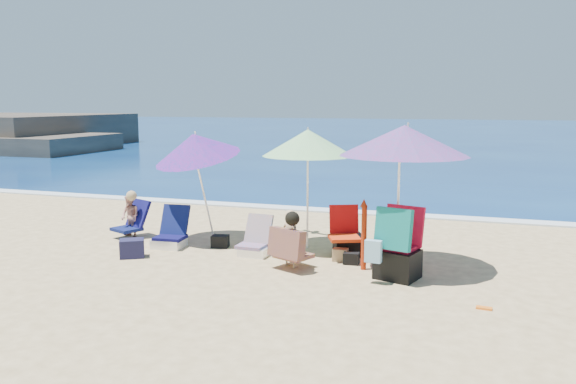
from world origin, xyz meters
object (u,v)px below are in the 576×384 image
(chair_rainbow, at_px, (255,245))
(camp_chair_right, at_px, (397,252))
(umbrella_striped, at_px, (308,143))
(furled_umbrella, at_px, (364,231))
(person_left, at_px, (131,216))
(chair_navy, at_px, (171,236))
(umbrella_turquoise, at_px, (404,141))
(umbrella_blue, at_px, (196,146))
(camp_chair_left, at_px, (347,240))
(person_center, at_px, (290,240))

(chair_rainbow, distance_m, camp_chair_right, 2.61)
(umbrella_striped, bearing_deg, furled_umbrella, -40.87)
(umbrella_striped, relative_size, furled_umbrella, 1.91)
(person_left, bearing_deg, chair_navy, -20.72)
(furled_umbrella, distance_m, camp_chair_right, 0.68)
(umbrella_turquoise, relative_size, umbrella_blue, 1.21)
(person_left, bearing_deg, camp_chair_left, 0.03)
(camp_chair_right, bearing_deg, umbrella_blue, 162.67)
(chair_rainbow, xyz_separation_m, camp_chair_left, (1.54, 0.47, 0.08))
(furled_umbrella, distance_m, camp_chair_left, 0.96)
(umbrella_striped, xyz_separation_m, chair_rainbow, (-0.72, -0.77, -1.74))
(camp_chair_right, bearing_deg, chair_rainbow, 166.36)
(umbrella_blue, relative_size, chair_rainbow, 3.29)
(furled_umbrella, bearing_deg, umbrella_striped, 139.13)
(umbrella_striped, bearing_deg, person_center, -85.48)
(umbrella_turquoise, relative_size, person_center, 2.83)
(umbrella_blue, relative_size, camp_chair_right, 1.97)
(person_center, bearing_deg, person_left, 163.68)
(umbrella_blue, xyz_separation_m, camp_chair_right, (3.97, -1.24, -1.42))
(umbrella_striped, bearing_deg, camp_chair_right, -37.52)
(umbrella_striped, distance_m, camp_chair_left, 1.87)
(umbrella_turquoise, distance_m, chair_rainbow, 3.14)
(chair_navy, relative_size, person_left, 0.79)
(chair_rainbow, xyz_separation_m, person_center, (0.83, -0.60, 0.28))
(umbrella_striped, distance_m, person_center, 2.01)
(umbrella_turquoise, height_order, chair_navy, umbrella_turquoise)
(umbrella_turquoise, relative_size, chair_navy, 3.62)
(camp_chair_left, bearing_deg, furled_umbrella, -60.63)
(umbrella_blue, relative_size, furled_umbrella, 1.94)
(chair_rainbow, height_order, person_center, person_center)
(umbrella_turquoise, xyz_separation_m, umbrella_striped, (-1.80, 0.80, -0.13))
(umbrella_turquoise, bearing_deg, camp_chair_right, -88.89)
(umbrella_blue, height_order, person_center, umbrella_blue)
(umbrella_turquoise, xyz_separation_m, chair_navy, (-4.21, 0.06, -1.85))
(camp_chair_left, xyz_separation_m, camp_chair_right, (1.00, -1.08, 0.14))
(umbrella_turquoise, height_order, person_left, umbrella_turquoise)
(umbrella_blue, height_order, person_left, umbrella_blue)
(furled_umbrella, bearing_deg, chair_navy, 174.61)
(chair_rainbow, distance_m, person_left, 2.86)
(chair_navy, bearing_deg, camp_chair_left, 7.53)
(umbrella_turquoise, xyz_separation_m, person_left, (-5.33, 0.49, -1.62))
(chair_rainbow, bearing_deg, umbrella_striped, 46.89)
(umbrella_blue, distance_m, chair_navy, 1.75)
(chair_rainbow, relative_size, person_left, 0.72)
(person_left, bearing_deg, person_center, -16.32)
(umbrella_blue, distance_m, camp_chair_left, 3.36)
(chair_navy, xyz_separation_m, person_center, (2.52, -0.64, 0.26))
(camp_chair_left, bearing_deg, umbrella_blue, 176.98)
(umbrella_striped, height_order, chair_navy, umbrella_striped)
(furled_umbrella, height_order, camp_chair_right, furled_umbrella)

